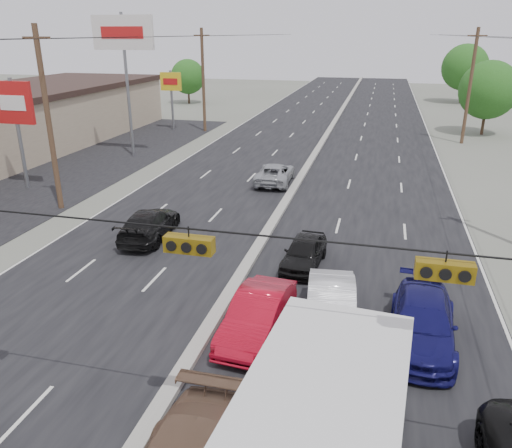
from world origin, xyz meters
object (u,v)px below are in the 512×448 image
object	(u,v)px
tree_left_far	(188,77)
oncoming_near	(149,224)
utility_pole_right_c	(470,86)
pole_sign_far	(171,86)
utility_pole_left_b	(48,120)
queue_car_b	(331,308)
red_sedan	(258,315)
tree_right_mid	(489,90)
queue_car_d	(422,322)
pole_sign_billboard	(124,42)
utility_pole_left_c	(203,80)
pole_sign_mid	(15,109)
tree_right_far	(465,67)
oncoming_far	(275,174)
queue_car_a	(304,252)
box_truck	(326,441)

from	to	relation	value
tree_left_far	oncoming_near	bearing A→B (deg)	-71.02
utility_pole_right_c	pole_sign_far	bearing A→B (deg)	-180.00
utility_pole_left_b	queue_car_b	size ratio (longest dim) A/B	2.15
utility_pole_left_b	red_sedan	distance (m)	17.83
pole_sign_far	tree_left_far	bearing A→B (deg)	106.70
tree_right_mid	queue_car_d	size ratio (longest dim) A/B	1.41
tree_left_far	red_sedan	bearing A→B (deg)	-66.64
queue_car_b	utility_pole_right_c	bearing A→B (deg)	69.85
utility_pole_right_c	pole_sign_billboard	xyz separation A→B (m)	(-27.00, -12.00, 3.76)
oncoming_near	utility_pole_left_c	bearing A→B (deg)	-81.07
tree_left_far	tree_right_mid	world-z (taller)	tree_right_mid
pole_sign_mid	tree_right_far	xyz separation A→B (m)	(33.00, 52.00, -0.16)
utility_pole_left_c	tree_right_mid	world-z (taller)	utility_pole_left_c
pole_sign_far	oncoming_far	world-z (taller)	pole_sign_far
utility_pole_right_c	oncoming_far	size ratio (longest dim) A/B	2.08
oncoming_near	oncoming_far	xyz separation A→B (m)	(4.03, 10.88, -0.04)
oncoming_near	pole_sign_mid	bearing A→B (deg)	-32.07
queue_car_a	oncoming_near	bearing A→B (deg)	173.82
utility_pole_left_b	queue_car_a	xyz separation A→B (m)	(14.88, -4.24, -4.46)
queue_car_b	oncoming_near	world-z (taller)	queue_car_b
pole_sign_far	utility_pole_left_b	bearing A→B (deg)	-82.03
pole_sign_billboard	pole_sign_far	world-z (taller)	pole_sign_billboard
box_truck	queue_car_d	size ratio (longest dim) A/B	1.55
tree_right_far	box_truck	bearing A→B (deg)	-99.09
pole_sign_far	tree_left_far	world-z (taller)	tree_left_far
utility_pole_left_b	tree_right_far	bearing A→B (deg)	62.61
tree_right_mid	tree_right_far	bearing A→B (deg)	87.71
oncoming_far	queue_car_b	bearing A→B (deg)	105.88
tree_right_far	red_sedan	distance (m)	66.56
utility_pole_left_c	tree_left_far	xyz separation A→B (m)	(-9.50, 20.00, -1.39)
pole_sign_billboard	box_truck	world-z (taller)	pole_sign_billboard
tree_right_far	tree_right_mid	bearing A→B (deg)	-92.29
utility_pole_left_b	utility_pole_right_c	world-z (taller)	same
oncoming_near	oncoming_far	world-z (taller)	oncoming_near
box_truck	queue_car_a	size ratio (longest dim) A/B	2.05
tree_right_far	box_truck	world-z (taller)	tree_right_far
utility_pole_left_c	tree_left_far	size ratio (longest dim) A/B	1.63
tree_right_mid	queue_car_d	xyz separation A→B (m)	(-8.00, -38.97, -3.60)
pole_sign_mid	oncoming_near	xyz separation A→B (m)	(11.45, -5.83, -4.41)
box_truck	pole_sign_billboard	bearing A→B (deg)	128.58
utility_pole_right_c	tree_right_mid	xyz separation A→B (m)	(2.50, 5.00, -0.77)
utility_pole_right_c	queue_car_b	size ratio (longest dim) A/B	2.15
pole_sign_far	oncoming_far	distance (m)	22.60
utility_pole_left_b	utility_pole_left_c	size ratio (longest dim) A/B	1.00
queue_car_b	oncoming_near	size ratio (longest dim) A/B	0.96
utility_pole_left_b	utility_pole_left_c	distance (m)	25.00
utility_pole_left_b	tree_right_mid	bearing A→B (deg)	47.49
utility_pole_left_c	pole_sign_far	distance (m)	3.57
utility_pole_left_b	tree_left_far	world-z (taller)	utility_pole_left_b
utility_pole_left_c	pole_sign_far	world-z (taller)	utility_pole_left_c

